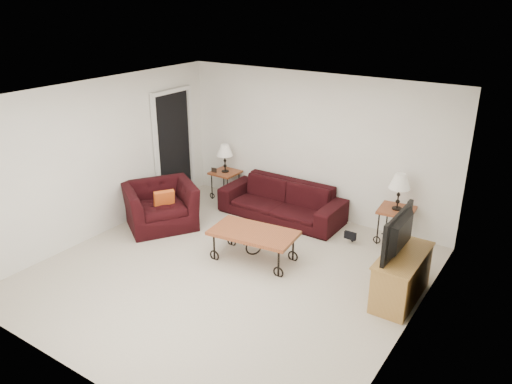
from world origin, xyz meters
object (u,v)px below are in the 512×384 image
(sofa, at_px, (282,201))
(side_table_right, at_px, (395,226))
(side_table_left, at_px, (226,185))
(lamp_right, at_px, (399,192))
(tv_stand, at_px, (401,277))
(lamp_left, at_px, (225,158))
(backpack, at_px, (353,231))
(armchair, at_px, (160,206))
(television, at_px, (405,234))
(coffee_table, at_px, (254,246))

(sofa, xyz_separation_m, side_table_right, (1.97, 0.18, -0.03))
(side_table_left, distance_m, side_table_right, 3.33)
(sofa, xyz_separation_m, lamp_right, (1.97, 0.18, 0.55))
(lamp_right, xyz_separation_m, tv_stand, (0.60, -1.49, -0.54))
(side_table_left, bearing_deg, lamp_right, 0.00)
(lamp_left, height_order, backpack, lamp_left)
(lamp_right, height_order, armchair, lamp_right)
(side_table_right, xyz_separation_m, armchair, (-3.51, -1.59, 0.08))
(television, distance_m, backpack, 1.76)
(sofa, distance_m, armchair, 2.09)
(armchair, distance_m, tv_stand, 4.11)
(sofa, relative_size, tv_stand, 2.03)
(side_table_right, height_order, lamp_right, lamp_right)
(lamp_left, bearing_deg, television, -20.81)
(side_table_right, relative_size, lamp_right, 1.00)
(tv_stand, height_order, television, television)
(lamp_left, bearing_deg, tv_stand, -20.72)
(side_table_left, height_order, lamp_right, lamp_right)
(lamp_right, distance_m, tv_stand, 1.69)
(armchair, height_order, backpack, armchair)
(side_table_left, height_order, television, television)
(coffee_table, relative_size, television, 1.29)
(coffee_table, height_order, backpack, coffee_table)
(side_table_left, relative_size, lamp_left, 1.00)
(sofa, distance_m, lamp_left, 1.46)
(tv_stand, xyz_separation_m, television, (-0.02, 0.00, 0.60))
(coffee_table, xyz_separation_m, television, (2.12, 0.21, 0.69))
(lamp_right, distance_m, television, 1.60)
(television, bearing_deg, side_table_right, -158.75)
(armchair, bearing_deg, tv_stand, -55.54)
(armchair, bearing_deg, television, -55.53)
(lamp_left, height_order, coffee_table, lamp_left)
(side_table_left, bearing_deg, television, -20.81)
(sofa, distance_m, lamp_right, 2.06)
(sofa, distance_m, coffee_table, 1.58)
(lamp_right, relative_size, television, 0.60)
(sofa, xyz_separation_m, side_table_left, (-1.36, 0.18, -0.05))
(television, height_order, backpack, television)
(sofa, xyz_separation_m, television, (2.55, -1.31, 0.61))
(lamp_right, distance_m, coffee_table, 2.38)
(backpack, bearing_deg, side_table_right, 36.50)
(coffee_table, distance_m, armchair, 1.97)
(coffee_table, xyz_separation_m, armchair, (-1.97, 0.11, 0.13))
(side_table_right, xyz_separation_m, lamp_right, (0.00, 0.00, 0.58))
(lamp_right, xyz_separation_m, backpack, (-0.55, -0.36, -0.68))
(sofa, bearing_deg, lamp_left, 172.47)
(sofa, relative_size, backpack, 5.76)
(sofa, height_order, backpack, sofa)
(coffee_table, distance_m, television, 2.24)
(side_table_left, relative_size, side_table_right, 0.93)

